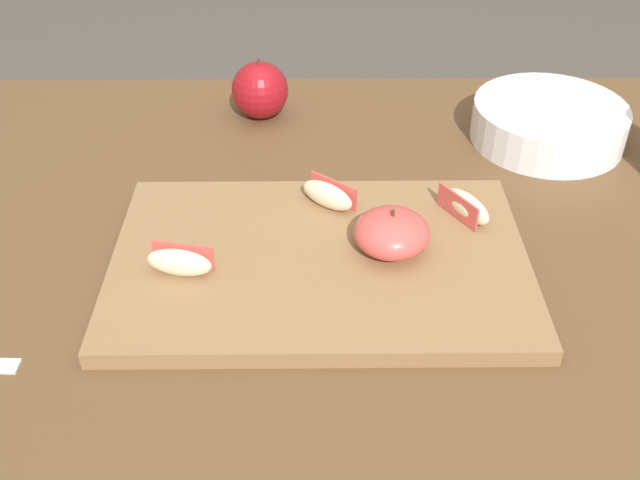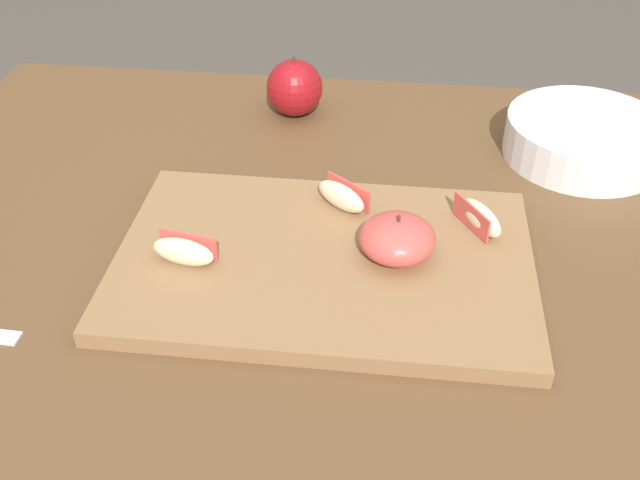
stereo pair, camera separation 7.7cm
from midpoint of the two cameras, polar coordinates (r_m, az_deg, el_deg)
The scene contains 8 objects.
dining_table at distance 0.91m, azimuth 7.10°, elevation -5.10°, with size 1.25×0.80×0.73m.
cutting_board at distance 0.79m, azimuth 2.80°, elevation -1.80°, with size 0.44×0.29×0.02m.
apple_half_skin_up at distance 0.78m, azimuth 8.48°, elevation 0.04°, with size 0.08×0.08×0.05m.
apple_wedge_front at distance 0.85m, azimuth 4.00°, elevation 3.32°, with size 0.07×0.06×0.03m.
apple_wedge_left at distance 0.84m, azimuth 14.48°, elevation 1.71°, with size 0.06×0.07×0.03m.
apple_wedge_near_knife at distance 0.77m, azimuth -7.96°, elevation -0.94°, with size 0.07×0.04×0.03m.
whole_apple_red_delicious at distance 1.07m, azimuth -0.12°, elevation 11.59°, with size 0.08×0.08×0.09m.
ceramic_fruit_bowl at distance 1.04m, azimuth 21.50°, elevation 7.35°, with size 0.20×0.20×0.05m.
Camera 2 is at (0.00, -0.68, 1.24)m, focal length 41.58 mm.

